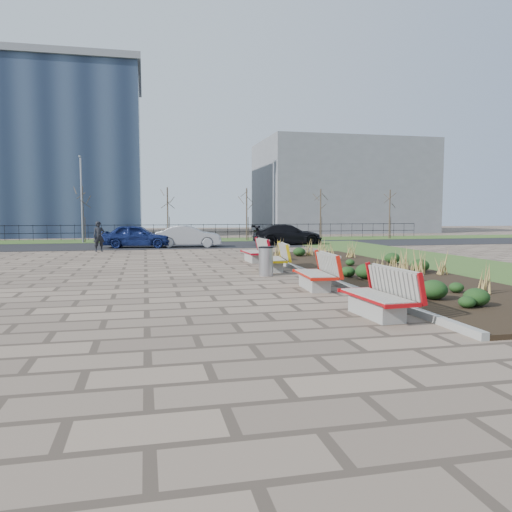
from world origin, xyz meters
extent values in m
plane|color=#7A6654|center=(0.00, 0.00, 0.00)|extent=(120.00, 120.00, 0.00)
cube|color=black|center=(6.25, 5.00, 0.05)|extent=(4.50, 18.00, 0.10)
cube|color=gray|center=(3.92, 5.00, 0.07)|extent=(0.16, 18.00, 0.15)
cube|color=#33511E|center=(11.00, 5.00, 0.02)|extent=(5.00, 38.00, 0.04)
cube|color=#33511E|center=(0.00, 28.00, 0.02)|extent=(80.00, 5.00, 0.04)
cube|color=black|center=(0.00, 22.00, 0.01)|extent=(80.00, 7.00, 0.02)
cylinder|color=#B2B2B7|center=(2.38, 5.37, 0.49)|extent=(0.49, 0.49, 0.98)
imported|color=black|center=(-4.18, 17.66, 0.84)|extent=(0.70, 0.56, 1.69)
imported|color=navy|center=(-2.18, 20.26, 0.73)|extent=(4.37, 2.21, 1.43)
imported|color=gray|center=(1.00, 20.10, 0.69)|extent=(4.17, 1.85, 1.33)
imported|color=black|center=(7.67, 20.99, 0.70)|extent=(4.75, 2.06, 1.36)
cube|color=slate|center=(20.00, 42.00, 5.00)|extent=(18.00, 12.00, 10.00)
camera|label=1|loc=(-1.67, -11.23, 2.18)|focal=35.00mm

